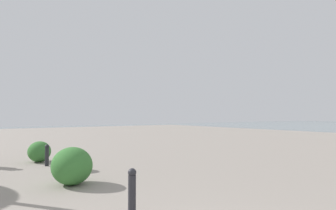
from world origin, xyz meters
TOP-DOWN VIEW (x-y plane):
  - bollard_near at (2.25, -0.97)m, footprint 0.13×0.13m
  - bollard_mid at (7.91, -0.89)m, footprint 0.13×0.13m
  - shrub_low at (6.72, -1.35)m, footprint 0.66×0.59m
  - shrub_round at (8.87, -0.84)m, footprint 0.83×0.75m
  - shrub_wide at (5.04, -0.86)m, footprint 1.03×0.92m

SIDE VIEW (x-z plane):
  - shrub_low at x=6.72m, z-range 0.00..0.56m
  - shrub_round at x=8.87m, z-range 0.00..0.71m
  - bollard_mid at x=7.91m, z-range 0.02..0.70m
  - bollard_near at x=2.25m, z-range 0.02..0.82m
  - shrub_wide at x=5.04m, z-range 0.00..0.87m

